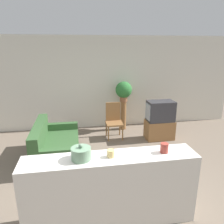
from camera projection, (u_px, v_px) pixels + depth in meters
ground_plane at (106, 199)px, 3.57m from camera, size 14.00×14.00×0.00m
wall_back at (89, 83)px, 6.42m from camera, size 9.00×0.06×2.70m
couch at (55, 147)px, 4.82m from camera, size 0.93×1.60×0.81m
tv_stand at (159, 130)px, 5.86m from camera, size 0.74×0.45×0.51m
television at (160, 111)px, 5.71m from camera, size 0.70×0.43×0.53m
wooden_chair at (114, 119)px, 5.90m from camera, size 0.44×0.44×0.95m
plant_stand at (123, 115)px, 6.49m from camera, size 0.16×0.16×0.85m
potted_plant at (124, 90)px, 6.27m from camera, size 0.48×0.48×0.59m
foreground_counter at (111, 190)px, 3.00m from camera, size 2.34×0.44×1.02m
decorative_bowl at (81, 153)px, 2.77m from camera, size 0.26×0.26×0.22m
candle_jar at (111, 153)px, 2.84m from camera, size 0.10×0.10×0.10m
coffee_tin at (164, 148)px, 2.95m from camera, size 0.11×0.11×0.13m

